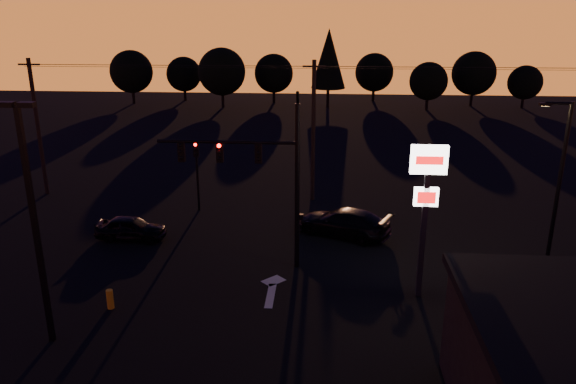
# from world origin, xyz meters

# --- Properties ---
(ground) EXTENTS (120.00, 120.00, 0.00)m
(ground) POSITION_xyz_m (0.00, 0.00, 0.00)
(ground) COLOR black
(ground) RESTS_ON ground
(lane_arrow) EXTENTS (1.20, 3.10, 0.01)m
(lane_arrow) POSITION_xyz_m (0.50, 1.67, 0.01)
(lane_arrow) COLOR beige
(lane_arrow) RESTS_ON ground
(traffic_signal_mast) EXTENTS (6.79, 0.52, 8.58)m
(traffic_signal_mast) POSITION_xyz_m (-0.10, 3.99, 4.94)
(traffic_signal_mast) COLOR black
(traffic_signal_mast) RESTS_ON ground
(secondary_signal) EXTENTS (0.30, 0.31, 4.35)m
(secondary_signal) POSITION_xyz_m (-5.00, 11.49, 2.86)
(secondary_signal) COLOR black
(secondary_signal) RESTS_ON ground
(parking_lot_light) EXTENTS (1.25, 0.30, 9.14)m
(parking_lot_light) POSITION_xyz_m (-7.50, -3.00, 5.27)
(parking_lot_light) COLOR black
(parking_lot_light) RESTS_ON ground
(pylon_sign) EXTENTS (1.50, 0.28, 6.80)m
(pylon_sign) POSITION_xyz_m (7.00, 1.50, 4.91)
(pylon_sign) COLOR black
(pylon_sign) RESTS_ON ground
(streetlight) EXTENTS (1.55, 0.35, 8.00)m
(streetlight) POSITION_xyz_m (13.91, 5.50, 4.42)
(streetlight) COLOR black
(streetlight) RESTS_ON ground
(utility_pole_0) EXTENTS (1.40, 0.26, 9.00)m
(utility_pole_0) POSITION_xyz_m (-16.00, 14.00, 4.59)
(utility_pole_0) COLOR black
(utility_pole_0) RESTS_ON ground
(utility_pole_1) EXTENTS (1.40, 0.26, 9.00)m
(utility_pole_1) POSITION_xyz_m (2.00, 14.00, 4.59)
(utility_pole_1) COLOR black
(utility_pole_1) RESTS_ON ground
(power_wires) EXTENTS (36.00, 1.22, 0.07)m
(power_wires) POSITION_xyz_m (2.00, 14.00, 8.57)
(power_wires) COLOR black
(power_wires) RESTS_ON ground
(bollard) EXTENTS (0.28, 0.28, 0.85)m
(bollard) POSITION_xyz_m (-6.14, -0.52, 0.42)
(bollard) COLOR orange
(bollard) RESTS_ON ground
(tree_0) EXTENTS (5.36, 5.36, 6.74)m
(tree_0) POSITION_xyz_m (-22.00, 50.00, 4.06)
(tree_0) COLOR black
(tree_0) RESTS_ON ground
(tree_1) EXTENTS (4.54, 4.54, 5.71)m
(tree_1) POSITION_xyz_m (-16.00, 53.00, 3.43)
(tree_1) COLOR black
(tree_1) RESTS_ON ground
(tree_2) EXTENTS (5.77, 5.78, 7.26)m
(tree_2) POSITION_xyz_m (-10.00, 48.00, 4.37)
(tree_2) COLOR black
(tree_2) RESTS_ON ground
(tree_3) EXTENTS (4.95, 4.95, 6.22)m
(tree_3) POSITION_xyz_m (-4.00, 52.00, 3.75)
(tree_3) COLOR black
(tree_3) RESTS_ON ground
(tree_4) EXTENTS (4.18, 4.18, 9.50)m
(tree_4) POSITION_xyz_m (3.00, 49.00, 5.93)
(tree_4) COLOR black
(tree_4) RESTS_ON ground
(tree_5) EXTENTS (4.95, 4.95, 6.22)m
(tree_5) POSITION_xyz_m (9.00, 54.00, 3.75)
(tree_5) COLOR black
(tree_5) RESTS_ON ground
(tree_6) EXTENTS (4.54, 4.54, 5.71)m
(tree_6) POSITION_xyz_m (15.00, 48.00, 3.43)
(tree_6) COLOR black
(tree_6) RESTS_ON ground
(tree_7) EXTENTS (5.36, 5.36, 6.74)m
(tree_7) POSITION_xyz_m (21.00, 51.00, 4.06)
(tree_7) COLOR black
(tree_7) RESTS_ON ground
(tree_8) EXTENTS (4.12, 4.12, 5.19)m
(tree_8) POSITION_xyz_m (27.00, 50.00, 3.12)
(tree_8) COLOR black
(tree_8) RESTS_ON ground
(car_left) EXTENTS (3.85, 1.67, 1.29)m
(car_left) POSITION_xyz_m (-7.69, 6.75, 0.65)
(car_left) COLOR black
(car_left) RESTS_ON ground
(car_right) EXTENTS (5.63, 4.08, 1.51)m
(car_right) POSITION_xyz_m (3.88, 8.09, 0.76)
(car_right) COLOR black
(car_right) RESTS_ON ground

